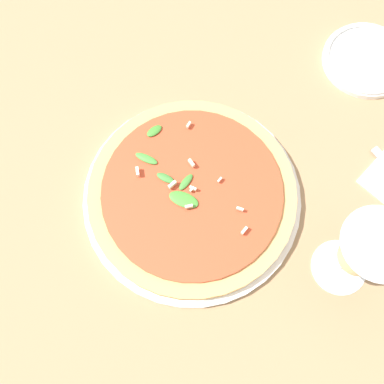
{
  "coord_description": "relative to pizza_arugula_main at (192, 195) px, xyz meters",
  "views": [
    {
      "loc": [
        0.16,
        -0.21,
        0.68
      ],
      "look_at": [
        0.02,
        -0.03,
        0.03
      ],
      "focal_mm": 42.0,
      "sensor_mm": 36.0,
      "label": 1
    }
  ],
  "objects": [
    {
      "name": "ground_plane",
      "position": [
        -0.02,
        0.03,
        -0.02
      ],
      "size": [
        6.0,
        6.0,
        0.0
      ],
      "primitive_type": "plane",
      "color": "#9E7A56"
    },
    {
      "name": "wine_glass",
      "position": [
        0.24,
        0.06,
        0.09
      ],
      "size": [
        0.1,
        0.1,
        0.16
      ],
      "color": "white",
      "rests_on": "ground_plane"
    },
    {
      "name": "pizza_arugula_main",
      "position": [
        0.0,
        0.0,
        0.0
      ],
      "size": [
        0.34,
        0.34,
        0.05
      ],
      "color": "white",
      "rests_on": "ground_plane"
    },
    {
      "name": "side_plate_white",
      "position": [
        0.07,
        0.39,
        -0.01
      ],
      "size": [
        0.15,
        0.15,
        0.02
      ],
      "color": "white",
      "rests_on": "ground_plane"
    }
  ]
}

